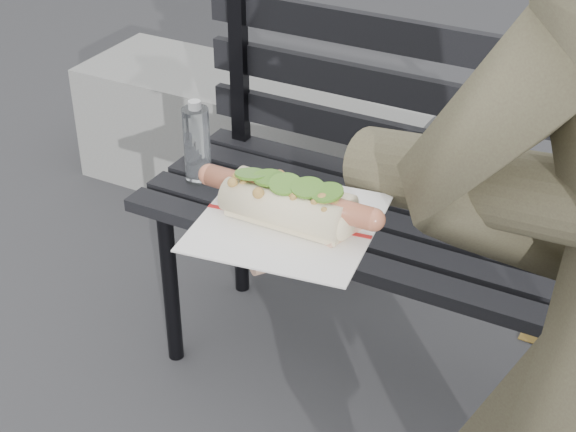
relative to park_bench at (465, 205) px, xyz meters
name	(u,v)px	position (x,y,z in m)	size (l,w,h in m)	color
park_bench	(465,205)	(0.00, 0.00, 0.00)	(1.50, 0.44, 0.88)	black
concrete_block	(255,138)	(-0.90, 0.61, -0.32)	(1.20, 0.40, 0.40)	slate
held_hotdog	(483,204)	(0.25, -0.87, 0.54)	(0.63, 0.32, 0.20)	#473E2F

